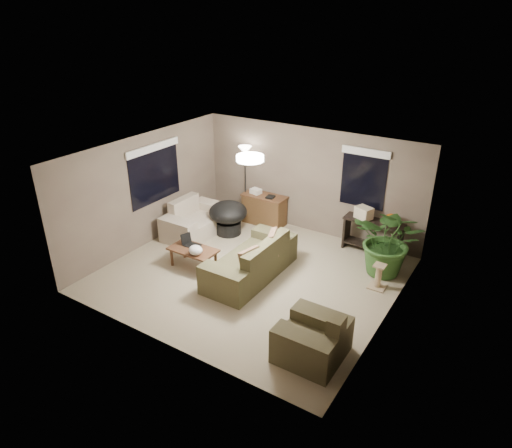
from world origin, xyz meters
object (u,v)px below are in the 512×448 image
Objects in this scene: desk at (264,209)px; houseplant at (389,248)px; main_sofa at (252,263)px; armchair at (313,340)px; papasan_chair at (228,215)px; console_table at (373,234)px; loveseat at (195,222)px; floor_lamp at (245,159)px; cat_scratching_post at (378,278)px; coffee_table at (193,251)px.

houseplant reaches higher than desk.
desk is (-1.11, 2.25, 0.08)m from main_sofa.
armchair reaches higher than desk.
main_sofa is at bearing 144.61° from armchair.
papasan_chair is at bearing -176.69° from houseplant.
desk is 0.85× the size of console_table.
loveseat is 0.82m from papasan_chair.
loveseat is at bearing -112.98° from floor_lamp.
desk is 2.20× the size of cat_scratching_post.
coffee_table is 2.00× the size of cat_scratching_post.
floor_lamp reaches higher than console_table.
papasan_chair is at bearing 34.49° from loveseat.
papasan_chair is at bearing -83.85° from floor_lamp.
desk reaches higher than coffee_table.
loveseat is 1.69× the size of papasan_chair.
papasan_chair reaches higher than desk.
loveseat is 1.07× the size of houseplant.
main_sofa is 2.00× the size of desk.
console_table is 1.37× the size of papasan_chair.
main_sofa is at bearing 15.63° from coffee_table.
floor_lamp is 3.82× the size of cat_scratching_post.
floor_lamp reaches higher than main_sofa.
console_table is at bearing 1.15° from floor_lamp.
armchair is at bearing -35.39° from main_sofa.
floor_lamp is (0.56, 1.33, 1.30)m from loveseat.
armchair is 4.54m from papasan_chair.
main_sofa is 2.36m from loveseat.
floor_lamp is at bearing 170.29° from houseplant.
armchair is 0.91× the size of desk.
cat_scratching_post is (0.60, -1.32, -0.22)m from console_table.
papasan_chair is at bearing -163.53° from console_table.
console_table is (2.89, 2.61, 0.08)m from coffee_table.
console_table is 0.94m from houseplant.
main_sofa is 2.32× the size of papasan_chair.
main_sofa and armchair have the same top height.
houseplant is at bearing 92.80° from cat_scratching_post.
cat_scratching_post is (4.45, 0.07, -0.08)m from loveseat.
main_sofa is 1.47× the size of houseplant.
cat_scratching_post is at bearing 20.34° from coffee_table.
coffee_table is 0.67× the size of houseplant.
floor_lamp is (-3.68, 3.66, 1.30)m from armchair.
loveseat is 1.45× the size of desk.
houseplant is 0.70m from cat_scratching_post.
cat_scratching_post is (3.79, -0.38, -0.25)m from papasan_chair.
armchair is 4.87m from desk.
loveseat is 1.76m from desk.
cat_scratching_post is (3.49, 1.29, -0.14)m from coffee_table.
desk is 0.73× the size of houseplant.
armchair reaches higher than console_table.
main_sofa is 2.81m from console_table.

